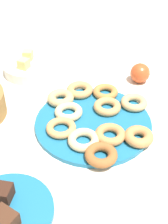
{
  "coord_description": "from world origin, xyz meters",
  "views": [
    {
      "loc": [
        -0.73,
        -0.2,
        0.66
      ],
      "look_at": [
        0.0,
        0.03,
        0.04
      ],
      "focal_mm": 51.27,
      "sensor_mm": 36.0,
      "label": 1
    }
  ],
  "objects_px": {
    "donut_5": "(139,136)",
    "donut_2": "(82,140)",
    "donut_3": "(69,112)",
    "cake_plate": "(7,212)",
    "apple": "(140,73)",
    "donut_4": "(134,102)",
    "donut_10": "(61,98)",
    "donut_plate": "(93,123)",
    "donut_0": "(110,134)",
    "donut_8": "(105,92)",
    "melon_chunk_right": "(28,55)",
    "brownie_near": "(5,219)",
    "donut_6": "(80,90)",
    "melon_chunk_left": "(24,64)",
    "donut_9": "(101,155)",
    "donut_7": "(61,128)",
    "brownie_far": "(0,193)",
    "donut_1": "(107,107)",
    "fruit_bowl": "(29,68)"
  },
  "relations": [
    {
      "from": "donut_plate",
      "to": "donut_9",
      "type": "distance_m",
      "value": 0.16
    },
    {
      "from": "donut_4",
      "to": "donut_1",
      "type": "bearing_deg",
      "value": 121.15
    },
    {
      "from": "donut_2",
      "to": "donut_5",
      "type": "height_order",
      "value": "donut_5"
    },
    {
      "from": "donut_6",
      "to": "cake_plate",
      "type": "xyz_separation_m",
      "value": [
        -0.5,
        0.02,
        -0.02
      ]
    },
    {
      "from": "donut_6",
      "to": "melon_chunk_right",
      "type": "relative_size",
      "value": 2.51
    },
    {
      "from": "donut_10",
      "to": "brownie_near",
      "type": "distance_m",
      "value": 0.47
    },
    {
      "from": "donut_10",
      "to": "fruit_bowl",
      "type": "bearing_deg",
      "value": 50.92
    },
    {
      "from": "donut_0",
      "to": "brownie_near",
      "type": "relative_size",
      "value": 1.64
    },
    {
      "from": "donut_2",
      "to": "donut_7",
      "type": "distance_m",
      "value": 0.08
    },
    {
      "from": "donut_2",
      "to": "apple",
      "type": "xyz_separation_m",
      "value": [
        0.39,
        -0.1,
        0.01
      ]
    },
    {
      "from": "donut_9",
      "to": "cake_plate",
      "type": "relative_size",
      "value": 0.4
    },
    {
      "from": "donut_4",
      "to": "brownie_near",
      "type": "relative_size",
      "value": 1.59
    },
    {
      "from": "donut_3",
      "to": "brownie_far",
      "type": "distance_m",
      "value": 0.35
    },
    {
      "from": "donut_plate",
      "to": "donut_0",
      "type": "distance_m",
      "value": 0.09
    },
    {
      "from": "melon_chunk_right",
      "to": "apple",
      "type": "xyz_separation_m",
      "value": [
        0.03,
        -0.43,
        -0.02
      ]
    },
    {
      "from": "donut_4",
      "to": "brownie_far",
      "type": "bearing_deg",
      "value": 152.74
    },
    {
      "from": "brownie_near",
      "to": "donut_5",
      "type": "bearing_deg",
      "value": -33.14
    },
    {
      "from": "donut_3",
      "to": "cake_plate",
      "type": "height_order",
      "value": "donut_3"
    },
    {
      "from": "melon_chunk_left",
      "to": "apple",
      "type": "height_order",
      "value": "melon_chunk_left"
    },
    {
      "from": "donut_5",
      "to": "donut_2",
      "type": "bearing_deg",
      "value": 111.41
    },
    {
      "from": "donut_3",
      "to": "donut_6",
      "type": "height_order",
      "value": "donut_6"
    },
    {
      "from": "melon_chunk_left",
      "to": "donut_10",
      "type": "bearing_deg",
      "value": -122.68
    },
    {
      "from": "cake_plate",
      "to": "fruit_bowl",
      "type": "distance_m",
      "value": 0.63
    },
    {
      "from": "donut_9",
      "to": "donut_7",
      "type": "bearing_deg",
      "value": 63.2
    },
    {
      "from": "donut_9",
      "to": "brownie_near",
      "type": "height_order",
      "value": "brownie_near"
    },
    {
      "from": "donut_plate",
      "to": "melon_chunk_left",
      "type": "bearing_deg",
      "value": 59.76
    },
    {
      "from": "fruit_bowl",
      "to": "melon_chunk_right",
      "type": "bearing_deg",
      "value": 23.2
    },
    {
      "from": "donut_4",
      "to": "fruit_bowl",
      "type": "height_order",
      "value": "fruit_bowl"
    },
    {
      "from": "donut_0",
      "to": "apple",
      "type": "height_order",
      "value": "apple"
    },
    {
      "from": "cake_plate",
      "to": "fruit_bowl",
      "type": "relative_size",
      "value": 1.19
    },
    {
      "from": "donut_0",
      "to": "melon_chunk_right",
      "type": "height_order",
      "value": "melon_chunk_right"
    },
    {
      "from": "donut_10",
      "to": "donut_8",
      "type": "bearing_deg",
      "value": -57.97
    },
    {
      "from": "donut_4",
      "to": "donut_0",
      "type": "bearing_deg",
      "value": 167.83
    },
    {
      "from": "donut_6",
      "to": "melon_chunk_right",
      "type": "xyz_separation_m",
      "value": [
        0.12,
        0.25,
        0.03
      ]
    },
    {
      "from": "cake_plate",
      "to": "melon_chunk_left",
      "type": "relative_size",
      "value": 6.17
    },
    {
      "from": "donut_4",
      "to": "apple",
      "type": "distance_m",
      "value": 0.17
    },
    {
      "from": "donut_3",
      "to": "melon_chunk_left",
      "type": "relative_size",
      "value": 2.45
    },
    {
      "from": "brownie_near",
      "to": "donut_6",
      "type": "bearing_deg",
      "value": 0.09
    },
    {
      "from": "donut_5",
      "to": "apple",
      "type": "relative_size",
      "value": 1.18
    },
    {
      "from": "donut_8",
      "to": "donut_6",
      "type": "bearing_deg",
      "value": 100.67
    },
    {
      "from": "donut_0",
      "to": "donut_2",
      "type": "bearing_deg",
      "value": 122.43
    },
    {
      "from": "donut_5",
      "to": "donut_10",
      "type": "bearing_deg",
      "value": 69.1
    },
    {
      "from": "donut_4",
      "to": "donut_10",
      "type": "bearing_deg",
      "value": 102.35
    },
    {
      "from": "donut_1",
      "to": "donut_6",
      "type": "height_order",
      "value": "donut_6"
    },
    {
      "from": "donut_4",
      "to": "brownie_far",
      "type": "height_order",
      "value": "brownie_far"
    },
    {
      "from": "apple",
      "to": "melon_chunk_left",
      "type": "bearing_deg",
      "value": 103.49
    },
    {
      "from": "donut_4",
      "to": "donut_5",
      "type": "xyz_separation_m",
      "value": [
        -0.16,
        -0.04,
        0.0
      ]
    },
    {
      "from": "donut_8",
      "to": "fruit_bowl",
      "type": "distance_m",
      "value": 0.33
    },
    {
      "from": "donut_8",
      "to": "melon_chunk_right",
      "type": "relative_size",
      "value": 2.38
    },
    {
      "from": "donut_1",
      "to": "donut_7",
      "type": "xyz_separation_m",
      "value": [
        -0.14,
        0.11,
        -0.0
      ]
    }
  ]
}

